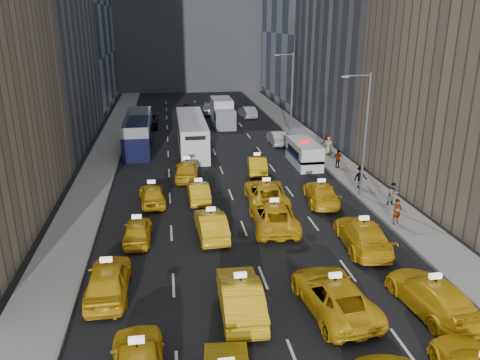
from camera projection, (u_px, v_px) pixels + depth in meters
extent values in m
plane|color=black|center=(272.00, 300.00, 21.79)|extent=(160.00, 160.00, 0.00)
cube|color=gray|center=(103.00, 159.00, 43.58)|extent=(3.00, 90.00, 0.15)
cube|color=gray|center=(320.00, 149.00, 46.65)|extent=(3.00, 90.00, 0.15)
cube|color=slate|center=(119.00, 158.00, 43.79)|extent=(0.15, 90.00, 0.18)
cube|color=slate|center=(306.00, 150.00, 46.43)|extent=(0.15, 90.00, 0.18)
cylinder|color=#595B60|center=(365.00, 138.00, 32.89)|extent=(0.20, 0.20, 9.00)
cylinder|color=#595B60|center=(358.00, 76.00, 31.36)|extent=(1.80, 0.12, 0.12)
cube|color=slate|center=(345.00, 77.00, 31.24)|extent=(0.50, 0.22, 0.12)
cylinder|color=#595B60|center=(292.00, 95.00, 51.57)|extent=(0.20, 0.20, 9.00)
cylinder|color=#595B60|center=(285.00, 55.00, 50.04)|extent=(1.80, 0.12, 0.12)
cube|color=slate|center=(277.00, 55.00, 49.93)|extent=(0.50, 0.22, 0.12)
imported|color=gold|center=(108.00, 279.00, 21.93)|extent=(1.95, 4.83, 1.64)
imported|color=gold|center=(240.00, 296.00, 20.59)|extent=(1.89, 5.10, 1.67)
imported|color=gold|center=(334.00, 295.00, 20.80)|extent=(3.05, 5.76, 1.54)
imported|color=gold|center=(432.00, 296.00, 20.75)|extent=(2.62, 5.45, 1.53)
imported|color=gold|center=(138.00, 231.00, 27.37)|extent=(1.65, 3.93, 1.33)
imported|color=gold|center=(211.00, 224.00, 28.00)|extent=(1.83, 4.67, 1.52)
imported|color=gold|center=(274.00, 215.00, 29.21)|extent=(3.04, 5.89, 1.59)
imported|color=gold|center=(363.00, 234.00, 26.56)|extent=(2.72, 5.69, 1.60)
imported|color=gold|center=(152.00, 194.00, 32.90)|extent=(2.13, 4.35, 1.43)
imported|color=gold|center=(199.00, 192.00, 33.53)|extent=(1.52, 4.12, 1.35)
imported|color=gold|center=(266.00, 193.00, 32.77)|extent=(3.15, 6.08, 1.64)
imported|color=gold|center=(321.00, 193.00, 33.10)|extent=(2.67, 5.25, 1.46)
imported|color=gold|center=(187.00, 170.00, 38.04)|extent=(2.27, 4.78, 1.58)
imported|color=gold|center=(257.00, 164.00, 39.71)|extent=(1.96, 4.42, 1.41)
cube|color=silver|center=(304.00, 153.00, 41.67)|extent=(2.10, 5.34, 2.12)
cylinder|color=black|center=(300.00, 166.00, 40.11)|extent=(0.28, 0.85, 0.85)
cylinder|color=black|center=(319.00, 165.00, 40.36)|extent=(0.28, 0.85, 0.85)
cylinder|color=black|center=(289.00, 155.00, 43.39)|extent=(0.28, 0.85, 0.85)
cylinder|color=black|center=(307.00, 154.00, 43.65)|extent=(0.28, 0.85, 0.85)
cube|color=navy|center=(304.00, 155.00, 41.72)|extent=(2.14, 5.34, 0.24)
cube|color=red|center=(305.00, 141.00, 41.30)|extent=(0.97, 0.35, 0.15)
cube|color=black|center=(138.00, 132.00, 47.05)|extent=(3.11, 11.19, 3.22)
cylinder|color=black|center=(124.00, 155.00, 42.90)|extent=(0.28, 1.10, 1.10)
cylinder|color=black|center=(149.00, 154.00, 43.23)|extent=(0.28, 1.10, 1.10)
cylinder|color=black|center=(131.00, 133.00, 51.57)|extent=(0.28, 1.10, 1.10)
cylinder|color=black|center=(151.00, 132.00, 51.89)|extent=(0.28, 1.10, 1.10)
cube|color=silver|center=(192.00, 134.00, 46.62)|extent=(3.20, 12.43, 3.18)
cylinder|color=black|center=(183.00, 159.00, 41.88)|extent=(0.28, 1.10, 1.10)
cylinder|color=black|center=(208.00, 158.00, 42.21)|extent=(0.28, 1.10, 1.10)
cylinder|color=black|center=(179.00, 132.00, 51.70)|extent=(0.28, 1.10, 1.10)
cylinder|color=black|center=(199.00, 132.00, 52.03)|extent=(0.28, 1.10, 1.10)
cube|color=silver|center=(223.00, 112.00, 57.22)|extent=(3.21, 7.17, 3.17)
cylinder|color=black|center=(217.00, 125.00, 55.00)|extent=(0.28, 1.10, 1.10)
cylinder|color=black|center=(234.00, 125.00, 55.31)|extent=(0.28, 1.10, 1.10)
cylinder|color=black|center=(212.00, 117.00, 59.80)|extent=(0.28, 1.10, 1.10)
cylinder|color=black|center=(228.00, 116.00, 60.11)|extent=(0.28, 1.10, 1.10)
imported|color=#A6A9AE|center=(277.00, 137.00, 48.80)|extent=(1.50, 4.29, 1.41)
imported|color=black|center=(147.00, 120.00, 56.62)|extent=(2.79, 5.89, 1.62)
imported|color=gray|center=(209.00, 108.00, 64.43)|extent=(2.72, 5.85, 1.65)
imported|color=black|center=(190.00, 109.00, 64.01)|extent=(2.32, 4.89, 1.61)
imported|color=#929599|center=(248.00, 112.00, 62.15)|extent=(2.00, 4.63, 1.48)
imported|color=gray|center=(397.00, 212.00, 29.25)|extent=(0.70, 0.56, 1.67)
imported|color=gray|center=(393.00, 194.00, 32.23)|extent=(0.85, 0.56, 1.63)
imported|color=gray|center=(361.00, 177.00, 35.48)|extent=(1.21, 0.68, 1.77)
imported|color=gray|center=(338.00, 159.00, 40.45)|extent=(0.99, 0.59, 1.58)
imported|color=gray|center=(328.00, 145.00, 44.34)|extent=(0.95, 0.53, 1.92)
imported|color=gray|center=(328.00, 143.00, 45.42)|extent=(1.54, 0.50, 1.64)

